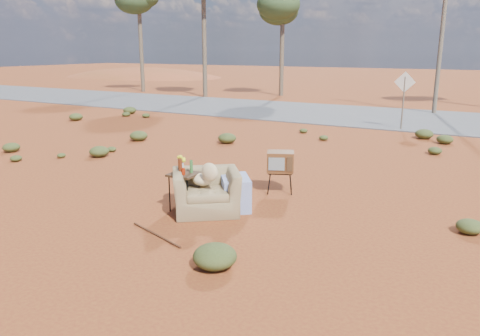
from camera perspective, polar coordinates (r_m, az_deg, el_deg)
The scene contains 12 objects.
ground at distance 8.56m, azimuth -6.40°, elevation -6.37°, with size 140.00×140.00×0.00m, color brown.
highway at distance 22.21m, azimuth 16.61°, elevation 6.01°, with size 140.00×7.00×0.04m, color #565659.
dirt_mound at distance 53.41m, azimuth -11.81°, elevation 10.83°, with size 26.00×18.00×2.00m, color #9D4025.
armchair at distance 8.86m, azimuth -3.47°, elevation -2.17°, with size 1.57×1.60×1.08m.
tv_unit at distance 9.99m, azimuth 4.95°, elevation 0.70°, with size 0.69×0.62×0.90m.
side_table at distance 8.93m, azimuth -6.92°, elevation -0.42°, with size 0.52×0.52×1.03m.
rusty_bar at distance 7.97m, azimuth -10.20°, elevation -8.00°, with size 0.04×0.04×1.40m, color #4B2714.
road_sign at distance 18.84m, azimuth 19.38°, elevation 8.95°, with size 0.78×0.06×2.19m.
eucalyptus_far_left at distance 35.01m, azimuth -12.22°, elevation 18.85°, with size 3.20×3.20×7.10m.
eucalyptus_near_left at distance 31.29m, azimuth 5.24°, elevation 18.76°, with size 3.20×3.20×6.60m.
utility_pole_center at distance 24.18m, azimuth 23.51°, elevation 15.90°, with size 1.40×0.20×8.00m.
scrub_patch at distance 12.56m, azimuth 2.12°, elevation 1.10°, with size 17.49×8.07×0.33m.
Camera 1 is at (4.68, -6.50, 3.02)m, focal length 35.00 mm.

